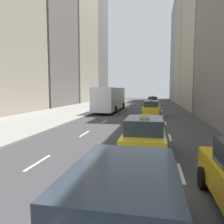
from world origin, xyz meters
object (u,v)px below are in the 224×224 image
taxi_second (144,136)px  city_bus (111,98)px  taxi_lead (153,101)px  taxi_third (151,108)px  sedan_black_near (125,214)px

taxi_second → city_bus: bearing=105.9°
taxi_lead → city_bus: (-5.61, -11.39, 0.91)m
taxi_third → sedan_black_near: bearing=-90.0°
taxi_third → sedan_black_near: size_ratio=0.91×
taxi_lead → taxi_second: 31.10m
taxi_second → taxi_third: 15.15m
taxi_third → sedan_black_near: (0.00, -21.60, 0.03)m
taxi_third → city_bus: city_bus is taller
taxi_second → city_bus: size_ratio=0.38×
sedan_black_near → city_bus: bearing=102.1°
taxi_third → city_bus: (-5.61, 4.57, 0.91)m
sedan_black_near → city_bus: 26.77m
taxi_second → taxi_third: (0.00, 15.15, 0.00)m
sedan_black_near → city_bus: (-5.61, 26.16, 0.87)m
taxi_second → taxi_third: bearing=90.0°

